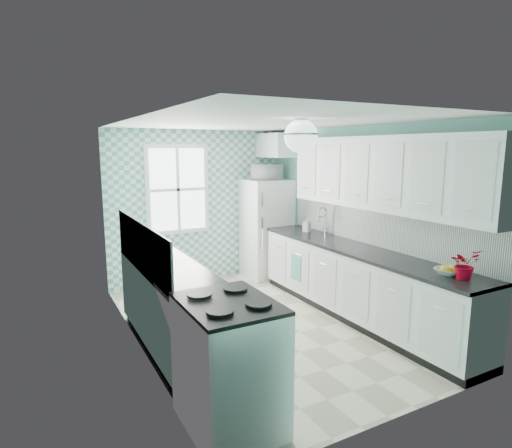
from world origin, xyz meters
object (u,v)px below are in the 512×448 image
sink (315,236)px  fruit_bowl (449,271)px  microwave (267,172)px  stove (229,362)px  ceiling_light (301,136)px  potted_plant (465,264)px  fridge (267,228)px

sink → fruit_bowl: bearing=-92.4°
fruit_bowl → microwave: size_ratio=0.56×
stove → ceiling_light: bearing=37.5°
ceiling_light → microwave: ceiling_light is taller
stove → potted_plant: size_ratio=3.41×
fridge → potted_plant: (0.09, -3.72, 0.25)m
fruit_bowl → microwave: microwave is taller
microwave → fridge: bearing=54.3°
fridge → fruit_bowl: fridge is taller
stove → fruit_bowl: bearing=0.7°
fridge → stove: fridge is taller
ceiling_light → stove: size_ratio=0.34×
fruit_bowl → ceiling_light: bearing=142.4°
stove → fruit_bowl: (2.40, -0.11, 0.44)m
potted_plant → microwave: microwave is taller
ceiling_light → microwave: bearing=67.1°
ceiling_light → potted_plant: (1.20, -1.09, -1.23)m
microwave → ceiling_light: bearing=67.6°
fridge → ceiling_light: bearing=-114.7°
sink → fridge: bearing=91.9°
fridge → fruit_bowl: size_ratio=6.49×
ceiling_light → sink: (1.20, 1.35, -1.39)m
fridge → sink: (0.09, -1.28, 0.09)m
sink → potted_plant: size_ratio=1.84×
sink → stove: bearing=-140.3°
fridge → microwave: (0.00, 0.00, 0.97)m
fridge → stove: bearing=-125.7°
sink → microwave: (-0.09, 1.28, 0.88)m
stove → potted_plant: 2.48m
stove → microwave: (2.31, 3.44, 1.27)m
ceiling_light → stove: ceiling_light is taller
stove → microwave: 4.34m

